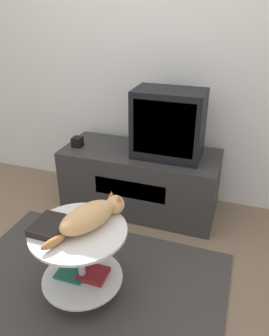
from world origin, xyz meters
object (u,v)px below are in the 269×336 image
(speaker, at_px, (77,142))
(cat, at_px, (91,216))
(dvd_box, at_px, (52,226))
(tv, at_px, (168,124))

(speaker, bearing_deg, cat, -58.13)
(dvd_box, xyz_separation_m, cat, (0.20, 0.10, 0.05))
(dvd_box, bearing_deg, speaker, 110.34)
(tv, height_order, speaker, tv)
(tv, distance_m, cat, 1.06)
(tv, xyz_separation_m, cat, (-0.19, -1.02, -0.23))
(dvd_box, bearing_deg, tv, 70.75)
(tv, xyz_separation_m, speaker, (-0.78, -0.06, -0.23))
(cat, bearing_deg, speaker, 56.62)
(tv, relative_size, dvd_box, 2.53)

